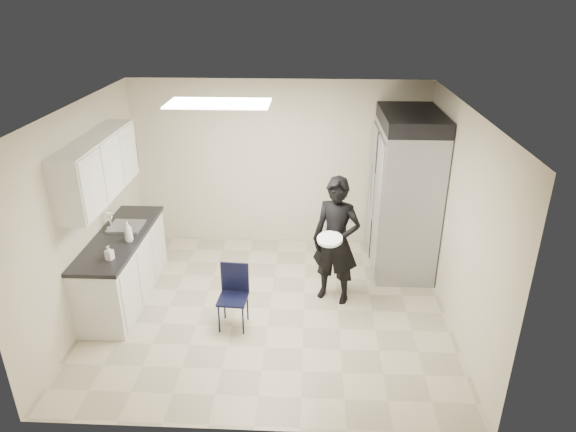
{
  "coord_description": "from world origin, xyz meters",
  "views": [
    {
      "loc": [
        0.49,
        -5.56,
        3.82
      ],
      "look_at": [
        0.22,
        0.2,
        1.23
      ],
      "focal_mm": 32.0,
      "sensor_mm": 36.0,
      "label": 1
    }
  ],
  "objects_px": {
    "lower_counter": "(123,268)",
    "commercial_fridge": "(404,199)",
    "folding_chair": "(233,299)",
    "man_tuxedo": "(336,241)"
  },
  "relations": [
    {
      "from": "lower_counter",
      "to": "commercial_fridge",
      "type": "height_order",
      "value": "commercial_fridge"
    },
    {
      "from": "commercial_fridge",
      "to": "folding_chair",
      "type": "relative_size",
      "value": 2.72
    },
    {
      "from": "lower_counter",
      "to": "commercial_fridge",
      "type": "xyz_separation_m",
      "value": [
        3.78,
        1.07,
        0.62
      ]
    },
    {
      "from": "lower_counter",
      "to": "folding_chair",
      "type": "height_order",
      "value": "lower_counter"
    },
    {
      "from": "lower_counter",
      "to": "man_tuxedo",
      "type": "height_order",
      "value": "man_tuxedo"
    },
    {
      "from": "folding_chair",
      "to": "man_tuxedo",
      "type": "height_order",
      "value": "man_tuxedo"
    },
    {
      "from": "commercial_fridge",
      "to": "man_tuxedo",
      "type": "distance_m",
      "value": 1.41
    },
    {
      "from": "lower_counter",
      "to": "folding_chair",
      "type": "relative_size",
      "value": 2.46
    },
    {
      "from": "folding_chair",
      "to": "man_tuxedo",
      "type": "xyz_separation_m",
      "value": [
        1.25,
        0.68,
        0.46
      ]
    },
    {
      "from": "folding_chair",
      "to": "commercial_fridge",
      "type": "bearing_deg",
      "value": 40.3
    }
  ]
}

